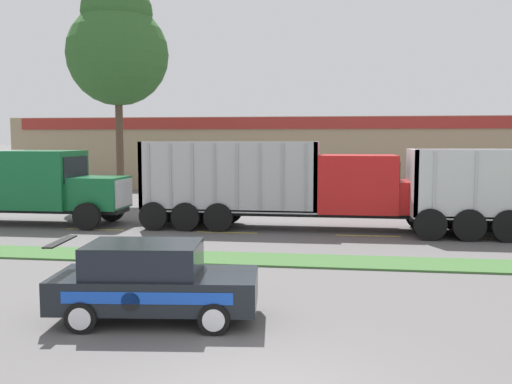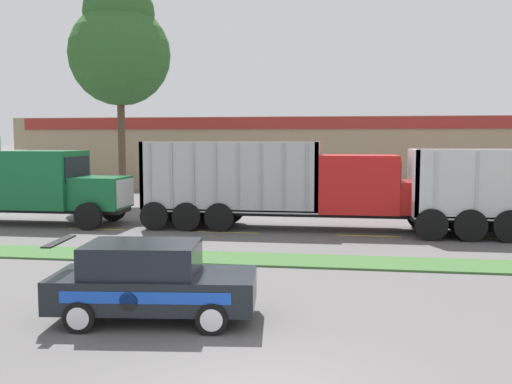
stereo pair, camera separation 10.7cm
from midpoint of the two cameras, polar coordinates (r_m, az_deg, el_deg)
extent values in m
cube|color=#3D6633|center=(17.06, 4.31, -6.86)|extent=(120.00, 1.77, 0.06)
cube|color=yellow|center=(23.87, -15.92, -3.61)|extent=(2.40, 0.14, 0.01)
cube|color=yellow|center=(22.24, -3.07, -4.05)|extent=(2.40, 0.14, 0.01)
cube|color=yellow|center=(21.86, 11.00, -4.31)|extent=(2.40, 0.14, 0.01)
cube|color=black|center=(26.79, -23.87, -1.53)|extent=(10.61, 1.42, 0.18)
cube|color=#146033|center=(24.72, -15.50, -0.05)|extent=(2.07, 2.12, 1.32)
cube|color=#B7B7BC|center=(24.32, -13.20, -0.09)|extent=(0.06, 1.81, 1.12)
cube|color=#146033|center=(25.76, -20.56, 1.22)|extent=(2.86, 2.59, 2.40)
cube|color=black|center=(25.08, -17.68, 2.17)|extent=(0.04, 2.20, 1.08)
cube|color=silver|center=(26.52, -23.43, 1.30)|extent=(0.16, 2.59, 2.35)
cylinder|color=black|center=(23.66, -16.68, -2.37)|extent=(1.10, 0.30, 1.10)
cylinder|color=black|center=(25.98, -14.34, -1.64)|extent=(1.10, 0.30, 1.10)
cube|color=silver|center=(23.11, 23.61, -2.10)|extent=(7.04, 2.52, 0.12)
cube|color=silver|center=(22.31, 15.19, 1.05)|extent=(0.16, 2.52, 2.43)
cube|color=silver|center=(24.13, 22.97, 1.12)|extent=(7.04, 0.16, 2.43)
cube|color=#B2B2B7|center=(21.14, 17.29, 0.76)|extent=(0.10, 0.04, 2.31)
cube|color=#B2B2B7|center=(21.41, 21.01, 0.70)|extent=(0.10, 0.04, 2.31)
cylinder|color=black|center=(21.32, 16.89, -3.13)|extent=(1.15, 0.30, 1.15)
cylinder|color=black|center=(23.75, 15.98, -2.25)|extent=(1.15, 0.30, 1.15)
cylinder|color=black|center=(21.57, 20.40, -3.14)|extent=(1.15, 0.30, 1.15)
cylinder|color=black|center=(23.97, 19.14, -2.28)|extent=(1.15, 0.30, 1.15)
cylinder|color=black|center=(21.89, 23.82, -3.14)|extent=(1.15, 0.30, 1.15)
cylinder|color=black|center=(24.26, 22.24, -2.29)|extent=(1.15, 0.30, 1.15)
cube|color=black|center=(23.08, 3.86, -2.07)|extent=(12.36, 1.30, 0.18)
cube|color=red|center=(23.19, 16.44, -0.49)|extent=(2.24, 1.94, 1.24)
cube|color=#B7B7BC|center=(23.38, 19.23, -0.52)|extent=(0.06, 1.66, 1.05)
cube|color=red|center=(22.91, 9.93, 0.85)|extent=(3.04, 2.37, 2.25)
cube|color=black|center=(22.98, 13.79, 1.78)|extent=(0.04, 2.01, 1.01)
cylinder|color=silver|center=(22.09, 5.83, 2.81)|extent=(0.14, 0.14, 1.59)
cube|color=#ADADB2|center=(23.40, -2.60, -1.59)|extent=(7.09, 2.37, 0.12)
cube|color=#ADADB2|center=(22.89, 5.94, 1.64)|extent=(0.16, 2.37, 2.71)
cube|color=#ADADB2|center=(24.16, -10.71, 1.77)|extent=(0.16, 2.37, 2.71)
cube|color=#ADADB2|center=(22.19, -3.14, 1.54)|extent=(7.09, 0.16, 2.71)
cube|color=#ADADB2|center=(24.36, -2.13, 1.88)|extent=(7.09, 0.16, 2.71)
cube|color=#99999E|center=(22.90, -10.82, 1.57)|extent=(0.10, 0.04, 2.58)
cube|color=#99999E|center=(22.63, -8.70, 1.56)|extent=(0.10, 0.04, 2.58)
cube|color=#99999E|center=(22.39, -6.53, 1.55)|extent=(0.10, 0.04, 2.58)
cube|color=#99999E|center=(22.19, -4.31, 1.53)|extent=(0.10, 0.04, 2.58)
cube|color=#99999E|center=(22.01, -2.06, 1.51)|extent=(0.10, 0.04, 2.58)
cube|color=#99999E|center=(21.88, 0.23, 1.49)|extent=(0.10, 0.04, 2.58)
cube|color=#99999E|center=(21.77, 2.54, 1.47)|extent=(0.10, 0.04, 2.58)
cube|color=#99999E|center=(21.71, 4.87, 1.44)|extent=(0.10, 0.04, 2.58)
cylinder|color=black|center=(22.14, 16.82, -2.84)|extent=(1.13, 0.30, 1.13)
cylinder|color=black|center=(24.42, 16.00, -2.07)|extent=(1.13, 0.30, 1.13)
cylinder|color=black|center=(23.05, -10.35, -2.39)|extent=(1.13, 0.30, 1.13)
cylinder|color=black|center=(25.25, -8.68, -1.69)|extent=(1.13, 0.30, 1.13)
cylinder|color=black|center=(22.67, -7.19, -2.47)|extent=(1.13, 0.30, 1.13)
cylinder|color=black|center=(24.91, -5.78, -1.75)|extent=(1.13, 0.30, 1.13)
cylinder|color=black|center=(22.36, -3.93, -2.55)|extent=(1.13, 0.30, 1.13)
cylinder|color=black|center=(24.62, -2.81, -1.81)|extent=(1.13, 0.30, 1.13)
cube|color=black|center=(11.75, -10.20, -9.57)|extent=(4.18, 2.13, 0.65)
cube|color=black|center=(11.66, -11.42, -6.61)|extent=(2.36, 1.73, 0.57)
cube|color=black|center=(11.60, -11.45, -5.13)|extent=(2.36, 1.73, 0.04)
cube|color=black|center=(12.09, -19.20, -4.70)|extent=(0.34, 1.38, 0.03)
cube|color=blue|center=(10.92, -11.18, -10.39)|extent=(3.20, 0.36, 0.23)
cylinder|color=black|center=(11.00, -12.73, -10.65)|extent=(0.36, 0.05, 0.36)
cylinder|color=black|center=(10.87, -4.50, -12.53)|extent=(0.62, 0.26, 0.60)
cylinder|color=silver|center=(10.77, -4.57, -12.70)|extent=(0.42, 0.06, 0.42)
cylinder|color=black|center=(12.42, -3.65, -10.23)|extent=(0.62, 0.26, 0.60)
cylinder|color=silver|center=(12.53, -3.60, -10.10)|extent=(0.42, 0.06, 0.42)
cylinder|color=black|center=(11.42, -17.33, -11.88)|extent=(0.62, 0.26, 0.60)
cylinder|color=silver|center=(11.32, -17.51, -12.03)|extent=(0.42, 0.06, 0.42)
cylinder|color=black|center=(12.90, -14.91, -9.81)|extent=(0.62, 0.26, 0.60)
cylinder|color=silver|center=(13.00, -14.77, -9.69)|extent=(0.42, 0.06, 0.42)
cube|color=#9E896B|center=(45.41, 1.99, 4.01)|extent=(38.08, 12.00, 5.15)
cube|color=maroon|center=(39.41, 1.06, 6.90)|extent=(36.18, 0.10, 0.80)
cylinder|color=brown|center=(32.72, -13.57, 4.71)|extent=(0.41, 0.41, 6.70)
sphere|color=#2D5B28|center=(33.04, -13.76, 13.19)|extent=(5.54, 5.54, 5.54)
sphere|color=#2D5B28|center=(33.42, -13.84, 16.96)|extent=(3.88, 3.88, 3.88)
camera|label=1|loc=(0.05, -90.19, -0.02)|focal=40.00mm
camera|label=2|loc=(0.05, 89.81, 0.02)|focal=40.00mm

